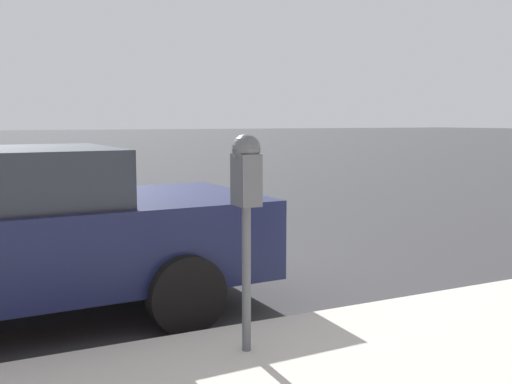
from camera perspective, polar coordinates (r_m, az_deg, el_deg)
ground_plane at (r=6.49m, az=-18.30°, el=-8.76°), size 220.00×220.00×0.00m
parking_meter at (r=3.90m, az=-0.94°, el=0.48°), size 0.21×0.19×1.45m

